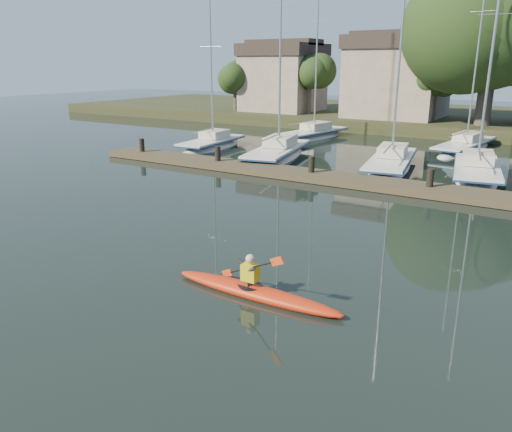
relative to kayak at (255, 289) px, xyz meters
The scene contains 10 objects.
ground 1.96m from the kayak, 153.98° to the right, with size 160.00×160.00×0.00m, color black.
kayak is the anchor object (origin of this frame).
dock 13.26m from the kayak, 97.59° to the left, with size 34.00×2.00×1.80m.
sailboat_0 23.88m from the kayak, 129.45° to the left, with size 2.82×7.76×12.05m.
sailboat_1 19.76m from the kayak, 117.81° to the left, with size 4.24×9.78×15.54m.
sailboat_2 18.22m from the kayak, 96.62° to the left, with size 3.82×9.73×15.71m.
sailboat_3 18.26m from the kayak, 82.15° to the left, with size 3.76×8.98×14.06m.
sailboat_5 28.88m from the kayak, 112.82° to the left, with size 3.53×9.46×15.30m.
sailboat_6 26.94m from the kayak, 89.27° to the left, with size 3.30×9.90×15.45m.
shore 39.55m from the kayak, 90.20° to the left, with size 90.00×25.25×12.75m.
Camera 1 is at (8.01, -9.13, 5.81)m, focal length 35.00 mm.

